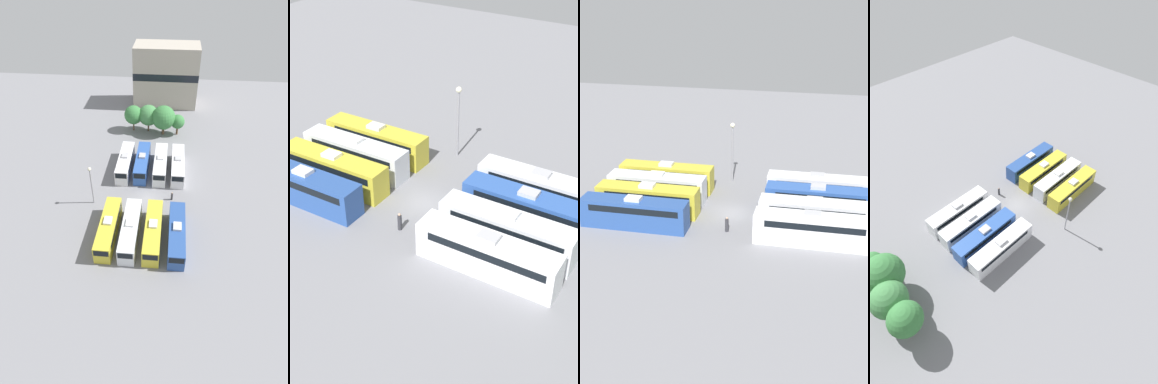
% 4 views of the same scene
% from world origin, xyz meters
% --- Properties ---
extents(ground_plane, '(122.34, 122.34, 0.00)m').
position_xyz_m(ground_plane, '(0.00, 0.00, 0.00)').
color(ground_plane, gray).
extents(bus_0, '(2.46, 11.17, 3.37)m').
position_xyz_m(bus_0, '(-5.20, -8.99, 1.65)').
color(bus_0, gold).
rests_on(bus_0, ground_plane).
extents(bus_1, '(2.46, 11.17, 3.37)m').
position_xyz_m(bus_1, '(-1.81, -9.07, 1.65)').
color(bus_1, silver).
rests_on(bus_1, ground_plane).
extents(bus_2, '(2.46, 11.17, 3.37)m').
position_xyz_m(bus_2, '(1.63, -8.99, 1.65)').
color(bus_2, gold).
rests_on(bus_2, ground_plane).
extents(bus_3, '(2.46, 11.17, 3.37)m').
position_xyz_m(bus_3, '(5.22, -9.18, 1.65)').
color(bus_3, '#284C93').
rests_on(bus_3, ground_plane).
extents(bus_4, '(2.46, 11.17, 3.37)m').
position_xyz_m(bus_4, '(-5.20, 8.79, 1.65)').
color(bus_4, white).
rests_on(bus_4, ground_plane).
extents(bus_5, '(2.46, 11.17, 3.37)m').
position_xyz_m(bus_5, '(-1.83, 9.06, 1.65)').
color(bus_5, '#2D56A8').
rests_on(bus_5, ground_plane).
extents(bus_6, '(2.46, 11.17, 3.37)m').
position_xyz_m(bus_6, '(1.78, 8.87, 1.65)').
color(bus_6, silver).
rests_on(bus_6, ground_plane).
extents(bus_7, '(2.46, 11.17, 3.37)m').
position_xyz_m(bus_7, '(5.18, 8.85, 1.65)').
color(bus_7, white).
rests_on(bus_7, ground_plane).
extents(worker_person, '(0.36, 0.36, 1.63)m').
position_xyz_m(worker_person, '(4.31, 0.30, 0.76)').
color(worker_person, '#333338').
rests_on(worker_person, ground_plane).
extents(light_pole, '(0.60, 0.60, 7.53)m').
position_xyz_m(light_pole, '(-9.29, -1.80, 5.13)').
color(light_pole, gray).
rests_on(light_pole, ground_plane).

